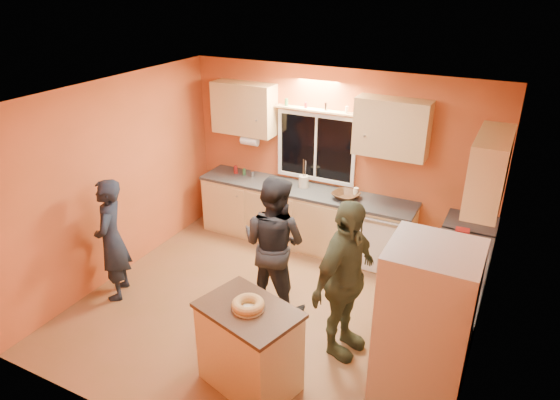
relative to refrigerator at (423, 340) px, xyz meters
The scene contains 14 objects.
ground 2.24m from the refrigerator, 157.06° to the left, with size 4.50×4.50×0.00m, color brown.
room_shell 2.26m from the refrigerator, 145.60° to the left, with size 4.54×4.04×2.61m.
back_counter 3.16m from the refrigerator, 126.89° to the left, with size 4.23×0.62×0.90m.
right_counter 1.38m from the refrigerator, 87.36° to the left, with size 0.62×1.84×0.90m.
refrigerator is the anchor object (origin of this frame).
island 1.63m from the refrigerator, 169.00° to the right, with size 1.07×0.87×0.91m.
bundt_pastry 1.57m from the refrigerator, 169.00° to the right, with size 0.31×0.31×0.09m, color tan.
person_left 3.80m from the refrigerator, behind, with size 0.57×0.37×1.56m, color black.
person_center 2.16m from the refrigerator, 153.29° to the left, with size 0.83×0.64×1.70m, color black.
person_right 1.08m from the refrigerator, 147.78° to the left, with size 1.04×0.43×1.77m, color #373A24.
mixing_bowl 2.92m from the refrigerator, 122.95° to the left, with size 0.36×0.36×0.09m, color #322010.
utensil_crock 3.43m from the refrigerator, 131.61° to the left, with size 0.14×0.14×0.17m, color beige.
potted_plant 1.27m from the refrigerator, 87.91° to the left, with size 0.29×0.25×0.33m, color gray.
red_box 2.10m from the refrigerator, 89.90° to the left, with size 0.16×0.12×0.07m, color maroon.
Camera 1 is at (2.33, -4.33, 3.75)m, focal length 32.00 mm.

